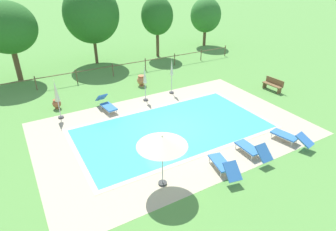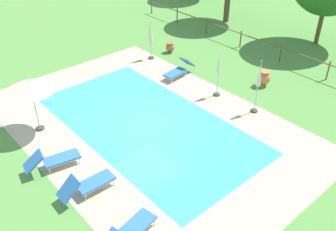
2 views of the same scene
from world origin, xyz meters
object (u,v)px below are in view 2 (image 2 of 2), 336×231
Objects in this scene: sun_lounger_north_near_steps at (88,184)px; patio_umbrella_closed_row_centre at (259,80)px; sun_lounger_north_far at (179,70)px; terracotta_urn_by_tree at (264,78)px; sun_lounger_north_end at (54,159)px; sun_lounger_north_mid at (129,231)px; patio_umbrella_closed_row_mid_west at (219,66)px; patio_umbrella_closed_row_west at (150,32)px; terracotta_urn_near_fence at (170,47)px; patio_umbrella_open_foreground at (30,86)px.

sun_lounger_north_near_steps is 8.42m from patio_umbrella_closed_row_centre.
sun_lounger_north_far is 4.39m from terracotta_urn_by_tree.
sun_lounger_north_far is at bearing 105.65° from sun_lounger_north_end.
sun_lounger_north_mid is at bearing -73.56° from terracotta_urn_by_tree.
patio_umbrella_closed_row_mid_west reaches higher than terracotta_urn_by_tree.
patio_umbrella_closed_row_mid_west is at bearing 87.59° from sun_lounger_north_end.
sun_lounger_north_end is 2.61× the size of terracotta_urn_by_tree.
patio_umbrella_closed_row_centre is (7.52, -0.09, 0.04)m from patio_umbrella_closed_row_west.
terracotta_urn_near_fence is (-4.97, 10.06, -0.04)m from sun_lounger_north_end.
patio_umbrella_closed_row_west is at bearing 177.02° from patio_umbrella_closed_row_mid_west.
patio_umbrella_closed_row_mid_west is at bearing -2.98° from patio_umbrella_closed_row_west.
sun_lounger_north_near_steps is at bearing -93.67° from patio_umbrella_closed_row_centre.
terracotta_urn_near_fence is at bearing 103.84° from patio_umbrella_open_foreground.
patio_umbrella_closed_row_west is (-2.40, 8.01, -0.51)m from patio_umbrella_open_foreground.
patio_umbrella_open_foreground is at bearing -111.24° from patio_umbrella_closed_row_mid_west.
patio_umbrella_closed_row_centre reaches higher than terracotta_urn_near_fence.
patio_umbrella_closed_row_centre is at bearing -62.03° from terracotta_urn_by_tree.
patio_umbrella_closed_row_west reaches higher than patio_umbrella_open_foreground.
sun_lounger_north_end reaches higher than sun_lounger_north_mid.
patio_umbrella_open_foreground reaches higher than sun_lounger_north_far.
sun_lounger_north_end is at bearing -172.24° from sun_lounger_north_near_steps.
patio_umbrella_open_foreground is at bearing -73.33° from patio_umbrella_closed_row_west.
terracotta_urn_by_tree is at bearing 117.97° from patio_umbrella_closed_row_centre.
terracotta_urn_near_fence is at bearing 168.68° from patio_umbrella_closed_row_centre.
patio_umbrella_closed_row_west is at bearing 106.67° from patio_umbrella_open_foreground.
patio_umbrella_open_foreground reaches higher than sun_lounger_north_mid.
sun_lounger_north_near_steps is at bearing -50.24° from patio_umbrella_closed_row_west.
patio_umbrella_closed_row_mid_west is at bearing 0.76° from sun_lounger_north_far.
sun_lounger_north_end is at bearing -96.50° from terracotta_urn_by_tree.
patio_umbrella_open_foreground is at bearing 166.28° from sun_lounger_north_end.
patio_umbrella_closed_row_mid_west is at bearing 68.76° from patio_umbrella_open_foreground.
patio_umbrella_closed_row_centre is 3.19× the size of terracotta_urn_by_tree.
patio_umbrella_closed_row_centre reaches higher than terracotta_urn_by_tree.
sun_lounger_north_end is (-4.41, -0.16, 0.02)m from sun_lounger_north_mid.
sun_lounger_north_mid is 13.64m from terracotta_urn_near_fence.
terracotta_urn_by_tree is (0.89, 2.51, -1.14)m from patio_umbrella_closed_row_mid_west.
patio_umbrella_closed_row_west reaches higher than sun_lounger_north_end.
terracotta_urn_by_tree reaches higher than sun_lounger_north_mid.
patio_umbrella_closed_row_west is (-6.99, 8.40, 1.21)m from sun_lounger_north_near_steps.
terracotta_urn_by_tree is at bearing 106.44° from sun_lounger_north_mid.
sun_lounger_north_far is at bearing -33.12° from terracotta_urn_near_fence.
terracotta_urn_by_tree is at bearing 83.50° from sun_lounger_north_end.
sun_lounger_north_end is 8.47m from patio_umbrella_closed_row_mid_west.
sun_lounger_north_far reaches higher than sun_lounger_north_mid.
sun_lounger_north_near_steps is at bearing -78.96° from patio_umbrella_closed_row_mid_west.
terracotta_urn_by_tree is at bearing 35.41° from sun_lounger_north_far.
sun_lounger_north_near_steps is at bearing -4.78° from patio_umbrella_open_foreground.
sun_lounger_north_mid is (2.47, -0.11, -0.02)m from sun_lounger_north_near_steps.
patio_umbrella_closed_row_mid_west is at bearing 101.04° from sun_lounger_north_near_steps.
patio_umbrella_closed_row_west reaches higher than sun_lounger_north_mid.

